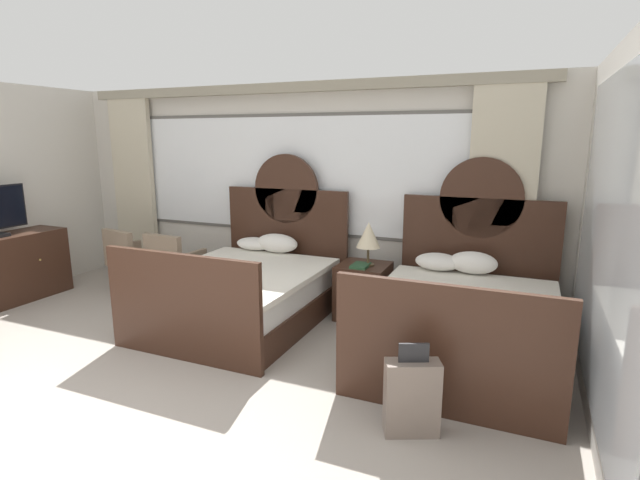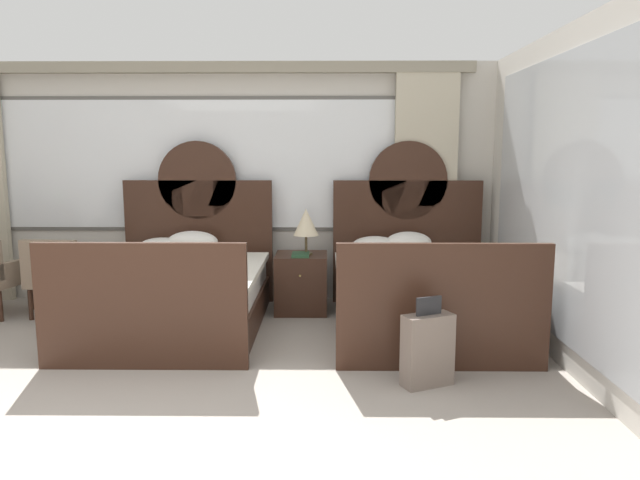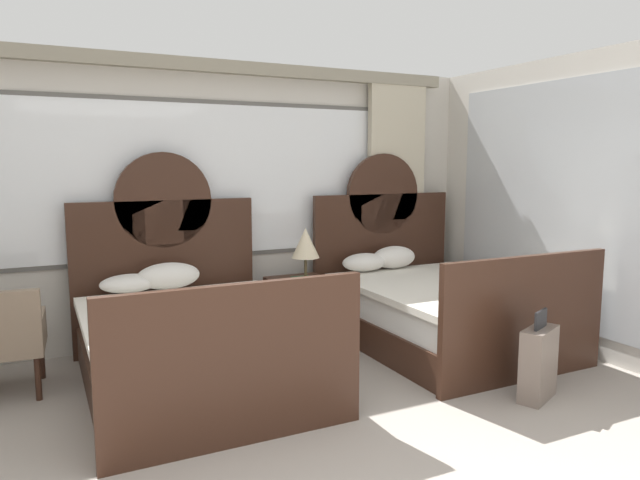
{
  "view_description": "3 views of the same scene",
  "coord_description": "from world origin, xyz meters",
  "px_view_note": "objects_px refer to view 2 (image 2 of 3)",
  "views": [
    {
      "loc": [
        2.8,
        -1.78,
        2.03
      ],
      "look_at": [
        1.07,
        2.26,
        1.09
      ],
      "focal_mm": 27.2,
      "sensor_mm": 36.0,
      "label": 1
    },
    {
      "loc": [
        1.44,
        -2.82,
        1.71
      ],
      "look_at": [
        1.38,
        2.29,
        0.93
      ],
      "focal_mm": 32.57,
      "sensor_mm": 36.0,
      "label": 2
    },
    {
      "loc": [
        -1.05,
        -1.68,
        1.74
      ],
      "look_at": [
        0.97,
        2.42,
        1.12
      ],
      "focal_mm": 32.45,
      "sensor_mm": 36.0,
      "label": 3
    }
  ],
  "objects_px": {
    "bed_near_mirror": "(419,291)",
    "armchair_by_window_left": "(59,273)",
    "book_on_nightstand": "(301,255)",
    "nightstand_between_beds": "(301,283)",
    "table_lamp_on_nightstand": "(306,223)",
    "bed_near_window": "(178,291)",
    "suitcase_on_floor": "(428,349)"
  },
  "relations": [
    {
      "from": "bed_near_window",
      "to": "bed_near_mirror",
      "type": "bearing_deg",
      "value": 0.02
    },
    {
      "from": "suitcase_on_floor",
      "to": "bed_near_window",
      "type": "bearing_deg",
      "value": 147.31
    },
    {
      "from": "nightstand_between_beds",
      "to": "bed_near_mirror",
      "type": "bearing_deg",
      "value": -26.85
    },
    {
      "from": "bed_near_mirror",
      "to": "book_on_nightstand",
      "type": "bearing_deg",
      "value": 157.62
    },
    {
      "from": "bed_near_mirror",
      "to": "book_on_nightstand",
      "type": "height_order",
      "value": "bed_near_mirror"
    },
    {
      "from": "bed_near_window",
      "to": "book_on_nightstand",
      "type": "relative_size",
      "value": 8.33
    },
    {
      "from": "nightstand_between_beds",
      "to": "armchair_by_window_left",
      "type": "distance_m",
      "value": 2.52
    },
    {
      "from": "table_lamp_on_nightstand",
      "to": "book_on_nightstand",
      "type": "bearing_deg",
      "value": -119.6
    },
    {
      "from": "bed_near_window",
      "to": "book_on_nightstand",
      "type": "height_order",
      "value": "bed_near_window"
    },
    {
      "from": "bed_near_window",
      "to": "table_lamp_on_nightstand",
      "type": "relative_size",
      "value": 4.4
    },
    {
      "from": "bed_near_mirror",
      "to": "book_on_nightstand",
      "type": "relative_size",
      "value": 8.33
    },
    {
      "from": "bed_near_window",
      "to": "table_lamp_on_nightstand",
      "type": "bearing_deg",
      "value": 25.18
    },
    {
      "from": "bed_near_mirror",
      "to": "armchair_by_window_left",
      "type": "height_order",
      "value": "bed_near_mirror"
    },
    {
      "from": "book_on_nightstand",
      "to": "armchair_by_window_left",
      "type": "bearing_deg",
      "value": -177.45
    },
    {
      "from": "bed_near_mirror",
      "to": "armchair_by_window_left",
      "type": "distance_m",
      "value": 3.7
    },
    {
      "from": "nightstand_between_beds",
      "to": "book_on_nightstand",
      "type": "height_order",
      "value": "book_on_nightstand"
    },
    {
      "from": "nightstand_between_beds",
      "to": "armchair_by_window_left",
      "type": "xyz_separation_m",
      "value": [
        -2.51,
        -0.22,
        0.15
      ]
    },
    {
      "from": "table_lamp_on_nightstand",
      "to": "armchair_by_window_left",
      "type": "relative_size",
      "value": 0.59
    },
    {
      "from": "bed_near_window",
      "to": "nightstand_between_beds",
      "type": "xyz_separation_m",
      "value": [
        1.18,
        0.59,
        -0.05
      ]
    },
    {
      "from": "bed_near_window",
      "to": "suitcase_on_floor",
      "type": "xyz_separation_m",
      "value": [
        2.19,
        -1.41,
        -0.09
      ]
    },
    {
      "from": "bed_near_mirror",
      "to": "table_lamp_on_nightstand",
      "type": "xyz_separation_m",
      "value": [
        -1.12,
        0.58,
        0.6
      ]
    },
    {
      "from": "table_lamp_on_nightstand",
      "to": "suitcase_on_floor",
      "type": "height_order",
      "value": "table_lamp_on_nightstand"
    },
    {
      "from": "book_on_nightstand",
      "to": "armchair_by_window_left",
      "type": "height_order",
      "value": "armchair_by_window_left"
    },
    {
      "from": "nightstand_between_beds",
      "to": "table_lamp_on_nightstand",
      "type": "height_order",
      "value": "table_lamp_on_nightstand"
    },
    {
      "from": "armchair_by_window_left",
      "to": "suitcase_on_floor",
      "type": "distance_m",
      "value": 3.95
    },
    {
      "from": "nightstand_between_beds",
      "to": "table_lamp_on_nightstand",
      "type": "relative_size",
      "value": 1.27
    },
    {
      "from": "armchair_by_window_left",
      "to": "suitcase_on_floor",
      "type": "relative_size",
      "value": 1.24
    },
    {
      "from": "table_lamp_on_nightstand",
      "to": "suitcase_on_floor",
      "type": "bearing_deg",
      "value": -64.23
    },
    {
      "from": "table_lamp_on_nightstand",
      "to": "bed_near_window",
      "type": "bearing_deg",
      "value": -154.82
    },
    {
      "from": "bed_near_window",
      "to": "suitcase_on_floor",
      "type": "distance_m",
      "value": 2.61
    },
    {
      "from": "book_on_nightstand",
      "to": "bed_near_mirror",
      "type": "bearing_deg",
      "value": -22.38
    },
    {
      "from": "bed_near_mirror",
      "to": "nightstand_between_beds",
      "type": "height_order",
      "value": "bed_near_mirror"
    }
  ]
}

